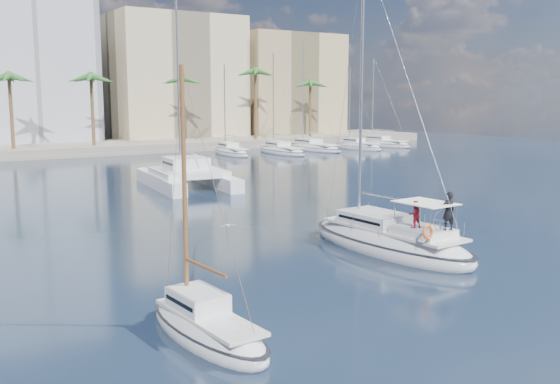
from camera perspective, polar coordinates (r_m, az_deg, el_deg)
ground at (r=31.20m, az=3.48°, el=-5.39°), size 160.00×160.00×0.00m
quay at (r=87.60m, az=-20.58°, el=3.64°), size 120.00×14.00×1.20m
building_beige at (r=102.54m, az=-9.67°, el=10.01°), size 20.00×14.00×20.00m
building_tan_right at (r=110.12m, az=0.53°, el=9.52°), size 18.00×12.00×18.00m
palm_centre at (r=83.44m, az=-20.37°, el=10.09°), size 3.60×3.60×12.30m
palm_right at (r=96.57m, az=0.08°, el=10.38°), size 3.60×3.60×12.30m
main_sloop at (r=31.53m, az=9.92°, el=-4.41°), size 3.90×10.67×15.60m
small_sloop at (r=20.36m, az=-6.74°, el=-12.20°), size 2.44×6.48×9.14m
catamaran at (r=53.22m, az=-8.51°, el=1.70°), size 7.13×12.28×17.09m
seagull at (r=35.77m, az=-4.78°, el=-3.06°), size 0.95×0.41×0.17m
moored_yacht_a at (r=81.20m, az=-4.49°, el=3.39°), size 3.37×9.52×11.90m
moored_yacht_b at (r=82.73m, az=0.15°, el=3.52°), size 3.32×10.83×13.72m
moored_yacht_c at (r=88.00m, az=3.03°, el=3.82°), size 3.98×12.33×15.54m
moored_yacht_d at (r=90.36m, az=7.13°, el=3.90°), size 3.52×9.55×11.90m
moored_yacht_e at (r=96.09m, az=9.38°, el=4.14°), size 4.61×11.11×13.72m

